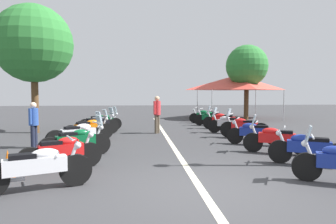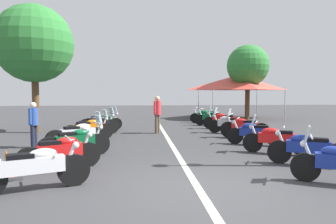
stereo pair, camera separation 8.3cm
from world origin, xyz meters
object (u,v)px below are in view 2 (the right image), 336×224
motorcycle_right_row_2 (275,139)px  roadside_tree_0 (34,44)px  motorcycle_left_row_1 (61,151)px  motorcycle_left_row_6 (102,121)px  motorcycle_left_row_0 (34,167)px  traffic_cone_0 (7,164)px  motorcycle_left_row_3 (79,134)px  motorcycle_left_row_5 (98,124)px  motorcycle_right_row_6 (223,120)px  bystander_0 (157,111)px  motorcycle_right_row_8 (207,116)px  motorcycle_right_row_5 (229,124)px  motorcycle_left_row_4 (89,128)px  motorcycle_right_row_7 (212,118)px  motorcycle_right_row_3 (254,133)px  event_tent (238,82)px  motorcycle_left_row_2 (76,141)px  roadside_tree_1 (248,66)px  bystander_1 (34,121)px  motorcycle_right_row_4 (244,127)px

motorcycle_right_row_2 → roadside_tree_0: roadside_tree_0 is taller
motorcycle_left_row_1 → motorcycle_left_row_6: 7.90m
motorcycle_left_row_0 → traffic_cone_0: size_ratio=3.31×
motorcycle_left_row_3 → motorcycle_left_row_5: (3.32, -0.19, -0.00)m
motorcycle_left_row_0 → motorcycle_right_row_6: 11.37m
motorcycle_right_row_2 → traffic_cone_0: size_ratio=3.05×
motorcycle_left_row_6 → bystander_0: bearing=-47.3°
motorcycle_left_row_5 → motorcycle_right_row_8: bearing=6.3°
motorcycle_left_row_3 → motorcycle_left_row_0: bearing=-120.2°
motorcycle_right_row_5 → motorcycle_left_row_4: bearing=41.9°
motorcycle_right_row_7 → motorcycle_left_row_1: bearing=85.0°
motorcycle_right_row_3 → event_tent: (11.50, -3.14, 2.20)m
motorcycle_left_row_2 → bystander_0: bystander_0 is taller
motorcycle_right_row_6 → motorcycle_left_row_2: bearing=68.8°
motorcycle_right_row_7 → motorcycle_right_row_8: bearing=-63.3°
roadside_tree_1 → roadside_tree_0: bearing=115.5°
motorcycle_left_row_0 → bystander_1: bearing=86.3°
motorcycle_right_row_2 → motorcycle_right_row_7: size_ratio=1.00×
motorcycle_left_row_3 → bystander_0: (3.52, -2.89, 0.54)m
motorcycle_right_row_8 → motorcycle_left_row_4: bearing=68.2°
motorcycle_right_row_4 → roadside_tree_0: size_ratio=0.30×
motorcycle_right_row_8 → motorcycle_left_row_1: bearing=83.9°
bystander_0 → motorcycle_right_row_7: bearing=78.9°
motorcycle_right_row_5 → motorcycle_left_row_3: bearing=56.1°
motorcycle_right_row_6 → bystander_1: (-4.63, 7.95, 0.45)m
bystander_1 → motorcycle_left_row_6: bearing=-101.8°
bystander_1 → motorcycle_left_row_5: bearing=-111.0°
motorcycle_right_row_8 → motorcycle_right_row_4: bearing=114.3°
motorcycle_right_row_4 → motorcycle_right_row_5: 1.58m
roadside_tree_0 → motorcycle_left_row_1: bearing=-157.9°
motorcycle_right_row_6 → motorcycle_right_row_7: size_ratio=1.09×
motorcycle_right_row_2 → bystander_1: 8.02m
motorcycle_left_row_0 → roadside_tree_0: size_ratio=0.34×
motorcycle_left_row_0 → event_tent: 18.73m
roadside_tree_0 → motorcycle_right_row_5: bearing=-97.4°
motorcycle_left_row_6 → motorcycle_right_row_2: (-6.48, -6.09, 0.00)m
motorcycle_left_row_0 → motorcycle_left_row_1: size_ratio=1.09×
motorcycle_right_row_4 → bystander_1: bystander_1 is taller
motorcycle_right_row_3 → bystander_0: size_ratio=1.06×
motorcycle_left_row_4 → bystander_0: 3.38m
motorcycle_left_row_4 → motorcycle_right_row_3: bearing=-45.2°
motorcycle_left_row_4 → bystander_1: 2.29m
motorcycle_left_row_2 → motorcycle_left_row_4: bearing=64.0°
motorcycle_right_row_4 → motorcycle_right_row_5: (1.57, 0.18, -0.02)m
motorcycle_right_row_6 → motorcycle_left_row_4: bearing=49.3°
motorcycle_left_row_0 → roadside_tree_1: roadside_tree_1 is taller
motorcycle_left_row_4 → traffic_cone_0: bearing=-130.0°
motorcycle_left_row_0 → motorcycle_right_row_7: bearing=38.8°
motorcycle_left_row_3 → motorcycle_left_row_6: 4.91m
motorcycle_left_row_3 → motorcycle_right_row_4: size_ratio=1.09×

